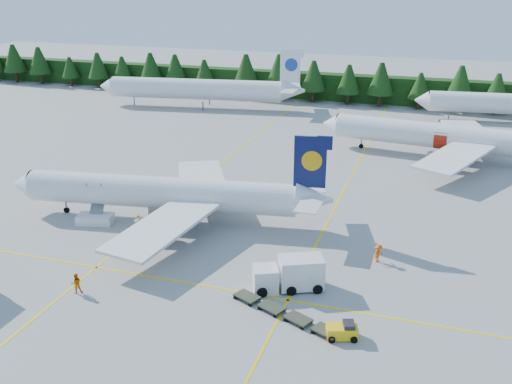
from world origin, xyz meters
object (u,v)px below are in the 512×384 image
(airliner_navy, at_px, (155,193))
(airstairs, at_px, (96,216))
(service_truck, at_px, (288,274))
(baggage_tug, at_px, (343,331))
(airliner_red, at_px, (438,136))

(airliner_navy, bearing_deg, airstairs, -162.17)
(service_truck, bearing_deg, airliner_navy, 125.69)
(baggage_tug, bearing_deg, airstairs, 138.69)
(airstairs, relative_size, service_truck, 0.89)
(airliner_red, height_order, service_truck, airliner_red)
(airliner_red, distance_m, airstairs, 54.45)
(airliner_red, relative_size, service_truck, 5.81)
(airstairs, bearing_deg, airliner_navy, 12.26)
(airliner_navy, xyz_separation_m, airliner_red, (31.26, 36.07, 0.16))
(airliner_navy, xyz_separation_m, airstairs, (-6.39, -3.18, -2.54))
(airliner_navy, distance_m, airliner_red, 47.73)
(airliner_navy, xyz_separation_m, service_truck, (19.33, -10.88, -1.79))
(airliner_navy, bearing_deg, baggage_tug, -42.21)
(airstairs, distance_m, service_truck, 26.86)
(service_truck, distance_m, baggage_tug, 8.74)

